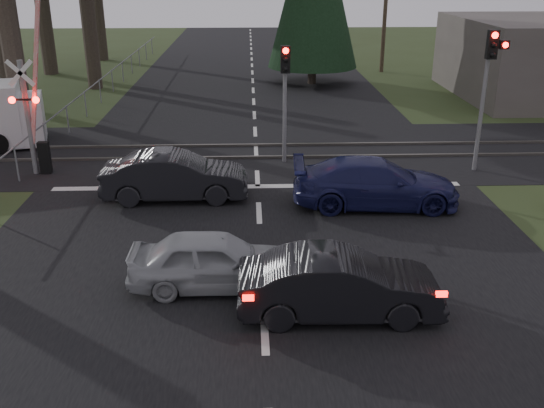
{
  "coord_description": "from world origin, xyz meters",
  "views": [
    {
      "loc": [
        -0.24,
        -10.0,
        6.64
      ],
      "look_at": [
        0.27,
        3.42,
        1.3
      ],
      "focal_mm": 40.0,
      "sensor_mm": 36.0,
      "label": 1
    }
  ],
  "objects_px": {
    "traffic_signal_right": "(489,74)",
    "dark_car_far": "(175,176)",
    "crossing_signal": "(34,114)",
    "blue_sedan": "(376,183)",
    "silver_car": "(215,261)",
    "traffic_signal_center": "(285,84)",
    "dark_hatchback": "(340,285)"
  },
  "relations": [
    {
      "from": "dark_hatchback",
      "to": "silver_car",
      "type": "relative_size",
      "value": 1.09
    },
    {
      "from": "blue_sedan",
      "to": "dark_car_far",
      "type": "relative_size",
      "value": 1.11
    },
    {
      "from": "traffic_signal_right",
      "to": "silver_car",
      "type": "height_order",
      "value": "traffic_signal_right"
    },
    {
      "from": "crossing_signal",
      "to": "blue_sedan",
      "type": "relative_size",
      "value": 1.45
    },
    {
      "from": "crossing_signal",
      "to": "blue_sedan",
      "type": "xyz_separation_m",
      "value": [
        10.69,
        -3.32,
        -1.36
      ]
    },
    {
      "from": "traffic_signal_right",
      "to": "dark_car_far",
      "type": "xyz_separation_m",
      "value": [
        -10.03,
        -2.23,
        -2.6
      ]
    },
    {
      "from": "traffic_signal_center",
      "to": "silver_car",
      "type": "bearing_deg",
      "value": -102.91
    },
    {
      "from": "silver_car",
      "to": "blue_sedan",
      "type": "height_order",
      "value": "blue_sedan"
    },
    {
      "from": "crossing_signal",
      "to": "traffic_signal_right",
      "type": "relative_size",
      "value": 1.48
    },
    {
      "from": "traffic_signal_center",
      "to": "dark_hatchback",
      "type": "xyz_separation_m",
      "value": [
        0.52,
        -10.11,
        -2.14
      ]
    },
    {
      "from": "crossing_signal",
      "to": "dark_car_far",
      "type": "distance_m",
      "value": 5.59
    },
    {
      "from": "traffic_signal_right",
      "to": "dark_car_far",
      "type": "bearing_deg",
      "value": -167.46
    },
    {
      "from": "traffic_signal_center",
      "to": "dark_car_far",
      "type": "height_order",
      "value": "traffic_signal_center"
    },
    {
      "from": "silver_car",
      "to": "blue_sedan",
      "type": "distance_m",
      "value": 6.45
    },
    {
      "from": "traffic_signal_center",
      "to": "blue_sedan",
      "type": "xyz_separation_m",
      "value": [
        2.41,
        -4.21,
        -2.11
      ]
    },
    {
      "from": "traffic_signal_center",
      "to": "blue_sedan",
      "type": "height_order",
      "value": "traffic_signal_center"
    },
    {
      "from": "blue_sedan",
      "to": "dark_car_far",
      "type": "bearing_deg",
      "value": 85.24
    },
    {
      "from": "crossing_signal",
      "to": "dark_hatchback",
      "type": "height_order",
      "value": "crossing_signal"
    },
    {
      "from": "crossing_signal",
      "to": "traffic_signal_center",
      "type": "distance_m",
      "value": 8.36
    },
    {
      "from": "traffic_signal_right",
      "to": "blue_sedan",
      "type": "distance_m",
      "value": 5.74
    },
    {
      "from": "traffic_signal_center",
      "to": "traffic_signal_right",
      "type": "bearing_deg",
      "value": -10.41
    },
    {
      "from": "traffic_signal_right",
      "to": "blue_sedan",
      "type": "height_order",
      "value": "traffic_signal_right"
    },
    {
      "from": "traffic_signal_center",
      "to": "silver_car",
      "type": "relative_size",
      "value": 1.1
    },
    {
      "from": "crossing_signal",
      "to": "traffic_signal_center",
      "type": "bearing_deg",
      "value": 6.15
    },
    {
      "from": "traffic_signal_right",
      "to": "silver_car",
      "type": "bearing_deg",
      "value": -138.2
    },
    {
      "from": "dark_hatchback",
      "to": "blue_sedan",
      "type": "xyz_separation_m",
      "value": [
        1.89,
        5.9,
        0.03
      ]
    },
    {
      "from": "blue_sedan",
      "to": "crossing_signal",
      "type": "bearing_deg",
      "value": 75.49
    },
    {
      "from": "crossing_signal",
      "to": "traffic_signal_center",
      "type": "xyz_separation_m",
      "value": [
        8.27,
        0.89,
        0.75
      ]
    },
    {
      "from": "silver_car",
      "to": "blue_sedan",
      "type": "xyz_separation_m",
      "value": [
        4.45,
        4.67,
        0.06
      ]
    },
    {
      "from": "traffic_signal_right",
      "to": "dark_car_far",
      "type": "relative_size",
      "value": 1.09
    },
    {
      "from": "crossing_signal",
      "to": "traffic_signal_center",
      "type": "relative_size",
      "value": 1.7
    },
    {
      "from": "traffic_signal_right",
      "to": "dark_hatchback",
      "type": "distance_m",
      "value": 11.07
    }
  ]
}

